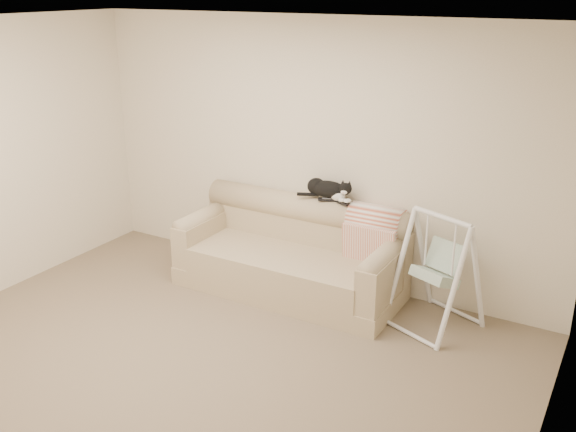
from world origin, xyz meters
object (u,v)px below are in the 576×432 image
Objects in this scene: sofa at (293,255)px; tuxedo_cat at (328,189)px; remote_b at (342,202)px; baby_swing at (438,271)px; remote_a at (328,199)px.

tuxedo_cat is (0.25, 0.25, 0.65)m from sofa.
tuxedo_cat is at bearing 168.08° from remote_b.
tuxedo_cat is 0.53× the size of baby_swing.
tuxedo_cat is (-0.17, 0.04, 0.10)m from remote_b.
sofa is at bearing 179.72° from baby_swing.
baby_swing reaches higher than remote_a.
remote_b is (0.16, -0.01, -0.00)m from remote_a.
remote_a is 1.27m from baby_swing.
remote_b is 0.17× the size of baby_swing.
remote_b is 1.12m from baby_swing.
sofa is at bearing -140.24° from remote_a.
sofa is 11.82× the size of remote_a.
sofa is 2.10× the size of baby_swing.
tuxedo_cat reaches higher than baby_swing.
remote_a is at bearing 169.28° from baby_swing.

